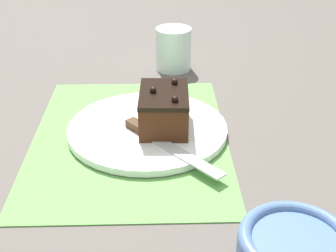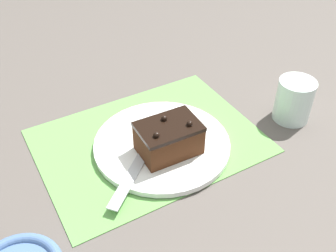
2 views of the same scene
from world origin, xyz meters
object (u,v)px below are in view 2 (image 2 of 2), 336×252
cake_plate (162,144)px  chocolate_cake (169,138)px  drinking_glass (294,100)px  serving_knife (143,153)px

cake_plate → chocolate_cake: chocolate_cake is taller
cake_plate → drinking_glass: 0.31m
serving_knife → drinking_glass: 0.36m
cake_plate → serving_knife: size_ratio=1.58×
cake_plate → drinking_glass: bearing=169.3°
cake_plate → chocolate_cake: bearing=88.3°
serving_knife → chocolate_cake: bearing=-146.8°
cake_plate → chocolate_cake: size_ratio=2.29×
drinking_glass → serving_knife: bearing=-6.8°
drinking_glass → chocolate_cake: bearing=-5.3°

